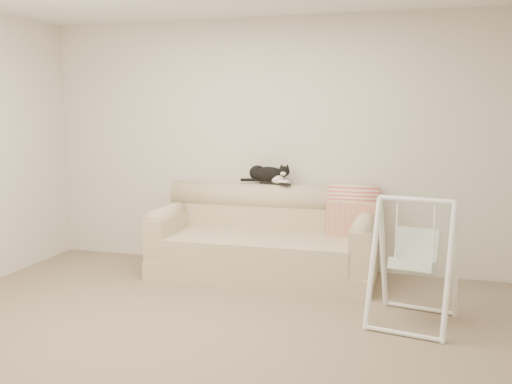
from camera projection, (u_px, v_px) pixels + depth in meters
ground_plane at (208, 334)px, 4.25m from camera, size 5.00×5.00×0.00m
room_shell at (206, 129)px, 4.03m from camera, size 5.04×4.04×2.60m
sofa at (265, 241)px, 5.74m from camera, size 2.20×0.93×0.90m
remote_a at (269, 183)px, 5.91m from camera, size 0.18×0.07×0.03m
remote_b at (284, 184)px, 5.81m from camera, size 0.17×0.13×0.02m
tuxedo_cat at (268, 174)px, 5.89m from camera, size 0.53×0.24×0.21m
throw_blanket at (354, 204)px, 5.67m from camera, size 0.49×0.38×0.58m
baby_swing at (414, 261)px, 4.42m from camera, size 0.73×0.76×1.01m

